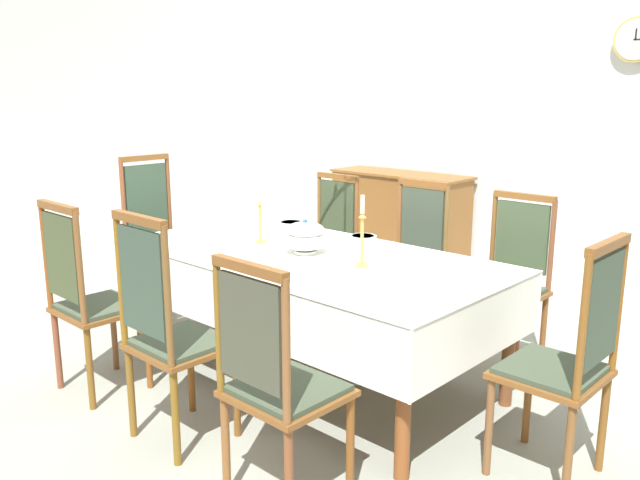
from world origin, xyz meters
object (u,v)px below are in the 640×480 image
(chair_south_a, at_px, (87,296))
(chair_north_b, at_px, (411,257))
(sideboard, at_px, (399,218))
(mounted_clock, at_px, (637,40))
(bowl_far_left, at_px, (363,238))
(spoon_primary, at_px, (282,224))
(dining_table, at_px, (307,266))
(candlestick_west, at_px, (260,220))
(bowl_near_left, at_px, (291,224))
(chair_head_east, at_px, (567,358))
(chair_head_west, at_px, (158,239))
(chair_south_c, at_px, (276,380))
(spoon_secondary, at_px, (274,270))
(soup_tureen, at_px, (305,237))
(bowl_near_right, at_px, (258,265))
(chair_south_b, at_px, (168,328))
(chair_north_c, at_px, (510,278))
(candlestick_east, at_px, (362,238))

(chair_south_a, height_order, chair_north_b, chair_south_a)
(sideboard, xyz_separation_m, mounted_clock, (2.01, 0.24, 1.62))
(bowl_far_left, distance_m, spoon_primary, 0.75)
(dining_table, height_order, candlestick_west, candlestick_west)
(sideboard, bearing_deg, bowl_near_left, 106.42)
(chair_head_east, distance_m, sideboard, 3.79)
(chair_head_west, distance_m, bowl_far_left, 1.67)
(chair_north_b, xyz_separation_m, candlestick_west, (-0.45, -0.99, 0.35))
(chair_head_east, distance_m, spoon_primary, 2.34)
(chair_south_c, xyz_separation_m, spoon_secondary, (-0.65, 0.60, 0.21))
(soup_tureen, xyz_separation_m, bowl_near_right, (0.05, -0.42, -0.08))
(chair_south_a, relative_size, spoon_secondary, 6.31)
(chair_south_b, height_order, chair_head_east, chair_south_b)
(chair_south_b, bearing_deg, chair_north_c, 69.41)
(chair_north_b, bearing_deg, spoon_secondary, 93.90)
(chair_north_c, distance_m, candlestick_east, 1.11)
(chair_north_b, relative_size, chair_south_c, 1.02)
(chair_south_c, xyz_separation_m, sideboard, (-2.00, 3.55, -0.11))
(bowl_near_left, bearing_deg, chair_head_east, -11.86)
(chair_head_east, bearing_deg, mounted_clock, 15.35)
(chair_south_c, bearing_deg, bowl_far_left, 117.33)
(dining_table, xyz_separation_m, spoon_secondary, (0.13, -0.39, 0.08))
(dining_table, xyz_separation_m, chair_south_a, (-0.76, -0.99, -0.12))
(chair_south_c, distance_m, soup_tureen, 1.30)
(chair_head_east, relative_size, bowl_far_left, 6.49)
(chair_south_c, xyz_separation_m, candlestick_west, (-1.19, 0.99, 0.35))
(bowl_near_left, bearing_deg, sideboard, 106.42)
(chair_head_east, bearing_deg, bowl_near_right, 105.27)
(chair_north_c, relative_size, bowl_near_left, 6.36)
(chair_head_west, distance_m, chair_head_east, 3.12)
(bowl_far_left, distance_m, mounted_clock, 2.77)
(bowl_near_left, distance_m, spoon_primary, 0.13)
(chair_head_west, bearing_deg, chair_south_b, 58.28)
(candlestick_west, xyz_separation_m, spoon_primary, (-0.31, 0.48, -0.14))
(candlestick_west, relative_size, bowl_far_left, 2.11)
(bowl_near_right, height_order, spoon_secondary, bowl_near_right)
(candlestick_west, xyz_separation_m, bowl_far_left, (0.44, 0.48, -0.13))
(chair_south_b, relative_size, chair_head_west, 0.94)
(chair_south_a, distance_m, bowl_near_left, 1.47)
(candlestick_west, relative_size, candlestick_east, 0.93)
(candlestick_east, bearing_deg, chair_south_b, -110.52)
(chair_south_c, bearing_deg, chair_north_b, 110.64)
(spoon_secondary, xyz_separation_m, mounted_clock, (0.65, 3.20, 1.30))
(bowl_near_left, bearing_deg, chair_north_b, 39.86)
(chair_south_a, xyz_separation_m, mounted_clock, (1.54, 3.80, 1.50))
(dining_table, xyz_separation_m, spoon_primary, (-0.72, 0.48, 0.08))
(chair_south_b, height_order, chair_south_c, chair_south_b)
(chair_north_b, distance_m, chair_head_west, 1.88)
(bowl_near_left, height_order, bowl_far_left, bowl_near_left)
(chair_north_b, bearing_deg, chair_south_c, 110.64)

